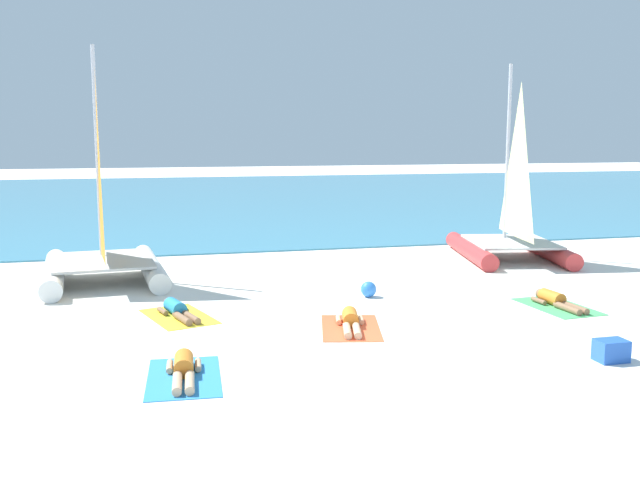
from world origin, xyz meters
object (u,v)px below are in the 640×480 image
object	(u,v)px
sunbather_rightmost	(556,300)
sunbather_center_right	(351,320)
towel_center_left	(179,316)
towel_rightmost	(557,307)
beach_ball	(369,289)
towel_leftmost	(184,377)
sunbather_leftmost	(184,368)
towel_center_right	(351,328)
sailboat_red	(510,231)
sunbather_center_left	(177,310)
sailboat_white	(102,247)
cooler_box	(611,350)

from	to	relation	value
sunbather_rightmost	sunbather_center_right	bearing A→B (deg)	-178.04
towel_center_left	sunbather_center_right	world-z (taller)	sunbather_center_right
towel_rightmost	beach_ball	bearing A→B (deg)	152.91
towel_leftmost	sunbather_leftmost	world-z (taller)	sunbather_leftmost
towel_center_left	towel_center_right	bearing A→B (deg)	-27.72
sailboat_red	sunbather_center_left	world-z (taller)	sailboat_red
sailboat_white	sailboat_red	bearing A→B (deg)	-2.70
towel_leftmost	towel_center_left	world-z (taller)	same
towel_center_left	beach_ball	world-z (taller)	beach_ball
sunbather_rightmost	cooler_box	distance (m)	3.75
sunbather_leftmost	beach_ball	world-z (taller)	beach_ball
sailboat_red	beach_ball	bearing A→B (deg)	-134.63
sailboat_white	sunbather_center_left	distance (m)	4.36
sunbather_center_left	towel_center_left	bearing A→B (deg)	-90.00
sailboat_white	towel_center_left	world-z (taller)	sailboat_white
sailboat_red	sunbather_center_left	distance (m)	10.89
sailboat_white	sunbather_center_right	distance (m)	7.46
beach_ball	sunbather_rightmost	bearing A→B (deg)	-26.29
towel_rightmost	sunbather_rightmost	world-z (taller)	sunbather_rightmost
towel_leftmost	towel_rightmost	distance (m)	8.47
sunbather_leftmost	towel_rightmost	xyz separation A→B (m)	(8.07, 2.52, -0.13)
sunbather_leftmost	towel_leftmost	bearing A→B (deg)	-90.00
sunbather_center_left	towel_center_right	bearing A→B (deg)	-45.60
sunbather_center_left	cooler_box	world-z (taller)	cooler_box
sailboat_white	towel_center_right	world-z (taller)	sailboat_white
towel_center_right	sunbather_leftmost	bearing A→B (deg)	-148.68
sunbather_center_right	sailboat_red	bearing A→B (deg)	55.38
sunbather_center_left	beach_ball	size ratio (longest dim) A/B	4.28
beach_ball	towel_center_right	bearing A→B (deg)	-115.28
towel_leftmost	sunbather_center_right	distance (m)	3.91
sunbather_center_right	sunbather_rightmost	xyz separation A→B (m)	(4.78, 0.53, 0.00)
sunbather_center_right	beach_ball	distance (m)	2.60
towel_center_right	cooler_box	size ratio (longest dim) A/B	3.80
towel_center_right	beach_ball	bearing A→B (deg)	64.72
towel_center_left	cooler_box	world-z (taller)	cooler_box
cooler_box	towel_rightmost	bearing A→B (deg)	70.45
towel_rightmost	beach_ball	size ratio (longest dim) A/B	5.27
towel_leftmost	towel_center_left	distance (m)	3.72
sailboat_red	towel_leftmost	bearing A→B (deg)	-128.93
sunbather_center_right	towel_rightmost	bearing A→B (deg)	18.94
sailboat_red	beach_ball	xyz separation A→B (m)	(-5.61, -3.72, -0.68)
towel_leftmost	sailboat_white	bearing A→B (deg)	101.41
sailboat_red	sunbather_center_right	distance (m)	9.09
towel_rightmost	beach_ball	distance (m)	4.12
sailboat_white	towel_center_left	size ratio (longest dim) A/B	3.10
sailboat_white	sunbather_center_right	xyz separation A→B (m)	(4.85, -5.62, -0.75)
sailboat_red	towel_center_left	world-z (taller)	sailboat_red
sailboat_red	sunbather_rightmost	world-z (taller)	sailboat_red
towel_center_left	cooler_box	distance (m)	8.16
sailboat_white	towel_rightmost	xyz separation A→B (m)	(9.63, -5.16, -0.87)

